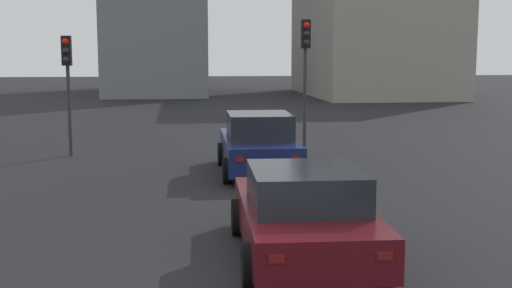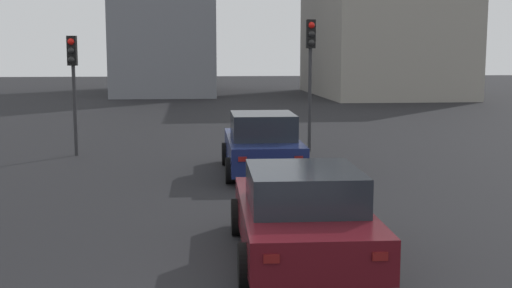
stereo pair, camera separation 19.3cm
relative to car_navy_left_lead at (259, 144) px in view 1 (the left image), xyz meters
The scene contains 5 objects.
car_navy_left_lead is the anchor object (origin of this frame).
car_maroon_left_second 7.32m from the car_navy_left_lead, behind, with size 4.43×2.20×1.45m.
traffic_light_near_left 6.76m from the car_navy_left_lead, 57.05° to the left, with size 0.32×0.29×3.69m.
traffic_light_near_right 4.72m from the car_navy_left_lead, 27.98° to the right, with size 0.32×0.28×4.22m.
building_facade_left 33.99m from the car_navy_left_lead, 21.37° to the right, with size 15.45×9.41×11.04m, color gray.
Camera 1 is at (-8.68, 0.35, 3.20)m, focal length 46.38 mm.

